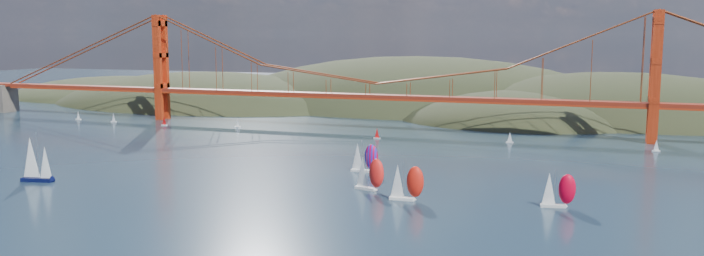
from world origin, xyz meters
The scene contains 15 objects.
ground centered at (0.00, 0.00, 0.00)m, with size 1200.00×1200.00×0.00m, color black.
headlands centered at (44.95, 278.29, -12.46)m, with size 725.00×225.00×96.00m.
bridge centered at (-1.75, 180.00, 32.23)m, with size 552.00×12.00×55.00m.
sloop_navy centered at (-64.86, 34.16, 6.77)m, with size 10.27×6.49×15.34m.
racer_0 centered at (35.70, 57.15, 5.13)m, with size 9.69×5.57×10.86m.
racer_1 centered at (49.05, 48.61, 5.18)m, with size 9.56×3.95×10.95m.
racer_2 centered at (88.51, 54.42, 4.82)m, with size 9.08×4.69×10.20m.
racer_rwb centered at (25.92, 81.85, 5.01)m, with size 9.17×3.69×10.59m.
distant_boat_0 centered at (-161.26, 163.29, 2.41)m, with size 3.00×2.00×4.70m.
distant_boat_1 centered at (-136.63, 160.80, 2.41)m, with size 3.00×2.00×4.70m.
distant_boat_2 centered at (-104.28, 158.33, 2.41)m, with size 3.00×2.00×4.70m.
distant_boat_3 centered at (-66.74, 164.84, 2.41)m, with size 3.00×2.00×4.70m.
distant_boat_4 centered at (120.13, 156.81, 2.41)m, with size 3.00×2.00×4.70m.
distant_boat_8 centered at (64.16, 159.73, 2.41)m, with size 3.00×2.00×4.70m.
distant_boat_9 centered at (8.36, 152.36, 2.41)m, with size 3.00×2.00×4.70m.
Camera 1 is at (96.12, -128.92, 45.14)m, focal length 35.00 mm.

